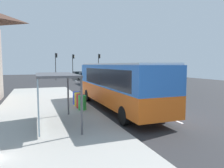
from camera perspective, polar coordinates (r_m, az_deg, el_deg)
name	(u,v)px	position (r m, az deg, el deg)	size (l,w,h in m)	color
ground_plane	(96,90)	(26.20, -4.37, -1.62)	(56.00, 92.00, 0.04)	#2D2D30
sidewalk_platform	(48,115)	(13.41, -17.05, -8.03)	(6.20, 30.00, 0.18)	#ADAAA3
lane_stripe_seg_1	(170,119)	(12.79, 15.54, -9.02)	(0.16, 2.20, 0.01)	silver
lane_stripe_seg_2	(133,104)	(17.00, 5.66, -5.31)	(0.16, 2.20, 0.01)	silver
lane_stripe_seg_3	(112,95)	(21.55, -0.12, -3.03)	(0.16, 2.20, 0.01)	silver
lane_stripe_seg_4	(98,90)	(26.26, -3.85, -1.54)	(0.16, 2.20, 0.01)	silver
lane_stripe_seg_5	(88,86)	(31.07, -6.43, -0.51)	(0.16, 2.20, 0.01)	silver
lane_stripe_seg_6	(81,83)	(35.93, -8.31, 0.25)	(0.16, 2.20, 0.01)	silver
lane_stripe_seg_7	(76,81)	(40.82, -9.74, 0.83)	(0.16, 2.20, 0.01)	silver
bus	(117,83)	(14.57, 1.39, 0.24)	(2.64, 11.04, 3.21)	orange
white_van	(96,76)	(33.85, -4.23, 2.25)	(2.08, 5.22, 2.30)	black
sedan_near	(84,76)	(43.68, -7.72, 2.18)	(1.98, 4.47, 1.52)	#195933
sedan_far	(77,74)	(50.44, -9.40, 2.56)	(2.05, 4.50, 1.52)	#195933
recycling_bin_green	(82,103)	(13.89, -8.05, -5.00)	(0.52, 0.52, 0.95)	green
recycling_bin_red	(80,101)	(14.57, -8.63, -4.53)	(0.52, 0.52, 0.95)	red
recycling_bin_yellow	(78,99)	(15.24, -9.15, -4.10)	(0.52, 0.52, 0.95)	yellow
recycling_bin_blue	(76,98)	(15.92, -9.63, -3.71)	(0.52, 0.52, 0.95)	blue
traffic_light_near_side	(99,63)	(44.01, -3.56, 5.81)	(0.49, 0.28, 5.35)	#2D2D2D
traffic_light_far_side	(56,62)	(43.17, -14.93, 5.71)	(0.49, 0.28, 5.42)	#2D2D2D
traffic_light_median	(73,63)	(44.41, -10.50, 5.67)	(0.49, 0.28, 5.27)	#2D2D2D
bus_shelter	(49,86)	(10.51, -16.65, -0.54)	(1.80, 4.00, 2.50)	#4C4C51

